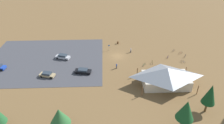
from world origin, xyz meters
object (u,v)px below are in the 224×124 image
visitor_by_pavilion (117,66)px  visitor_near_lot (131,50)px  bicycle_green_edge_north (144,65)px  car_tan_far_end (47,75)px  lot_sign (109,47)px  bicycle_purple_yard_front (168,57)px  car_black_front_row (83,71)px  bicycle_yellow_yard_right (152,62)px  pine_center (210,94)px  trash_bin (118,43)px  car_silver_mid_lot (63,57)px  bicycle_black_near_sign (173,51)px  bike_pavilion (166,76)px  bicycle_blue_trailside (183,62)px  bicycle_white_yard_left (185,56)px  bicycle_red_mid_cluster (181,53)px  pine_west (186,110)px  pine_far_west (59,116)px

visitor_by_pavilion → visitor_near_lot: 11.00m
bicycle_green_edge_north → car_tan_far_end: car_tan_far_end is taller
lot_sign → visitor_by_pavilion: bearing=99.6°
bicycle_purple_yard_front → car_black_front_row: 27.35m
bicycle_yellow_yard_right → car_black_front_row: car_black_front_row is taller
bicycle_purple_yard_front → car_black_front_row: size_ratio=0.33×
car_black_front_row → pine_center: bearing=150.3°
trash_bin → car_silver_mid_lot: 20.69m
bicycle_green_edge_north → car_black_front_row: bearing=9.9°
lot_sign → car_silver_mid_lot: size_ratio=0.46×
bicycle_black_near_sign → bicycle_green_edge_north: size_ratio=0.95×
bicycle_green_edge_north → visitor_near_lot: bearing=-70.3°
car_black_front_row → visitor_near_lot: 18.97m
lot_sign → visitor_near_lot: bearing=167.3°
car_tan_far_end → car_black_front_row: bearing=-171.8°
bike_pavilion → bicycle_blue_trailside: 13.88m
bicycle_blue_trailside → trash_bin: bearing=-35.7°
car_black_front_row → visitor_near_lot: visitor_near_lot is taller
bicycle_blue_trailside → car_silver_mid_lot: car_silver_mid_lot is taller
bicycle_white_yard_left → car_tan_far_end: bearing=12.5°
bicycle_blue_trailside → car_silver_mid_lot: size_ratio=0.25×
visitor_near_lot → bicycle_white_yard_left: bearing=167.9°
bicycle_purple_yard_front → visitor_near_lot: size_ratio=0.99×
lot_sign → bicycle_purple_yard_front: (-18.60, 5.91, -1.03)m
pine_center → visitor_near_lot: pine_center is taller
lot_sign → trash_bin: bearing=-123.4°
trash_bin → bicycle_red_mid_cluster: size_ratio=0.55×
car_tan_far_end → bicycle_blue_trailside: bearing=-171.6°
bicycle_purple_yard_front → car_black_front_row: (26.34, 7.35, 0.31)m
visitor_near_lot → lot_sign: bearing=-12.7°
bicycle_yellow_yard_right → visitor_by_pavilion: size_ratio=1.03×
car_silver_mid_lot → visitor_by_pavilion: visitor_by_pavilion is taller
bike_pavilion → bicycle_red_mid_cluster: bearing=-120.4°
trash_bin → car_silver_mid_lot: (18.11, 10.00, 0.31)m
bicycle_blue_trailside → visitor_near_lot: (15.29, -7.13, 0.49)m
pine_center → car_tan_far_end: (37.90, -14.71, -4.20)m
lot_sign → car_tan_far_end: (17.45, 14.66, -0.70)m
bicycle_green_edge_north → bicycle_red_mid_cluster: bearing=-153.4°
trash_bin → pine_center: 38.70m
pine_west → car_black_front_row: (21.59, -20.33, -4.15)m
pine_far_west → bicycle_yellow_yard_right: bearing=-133.1°
pine_far_west → bicycle_white_yard_left: size_ratio=4.04×
pine_west → bicycle_black_near_sign: pine_west is taller
bicycle_blue_trailside → bicycle_black_near_sign: bearing=-82.7°
bicycle_black_near_sign → visitor_near_lot: (14.39, -0.13, 0.50)m
car_silver_mid_lot → car_tan_far_end: bearing=74.6°
pine_far_west → visitor_by_pavilion: (-12.08, -22.48, -3.39)m
car_black_front_row → bicycle_red_mid_cluster: bearing=-162.6°
pine_far_west → bike_pavilion: bearing=-149.7°
trash_bin → car_silver_mid_lot: size_ratio=0.19×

